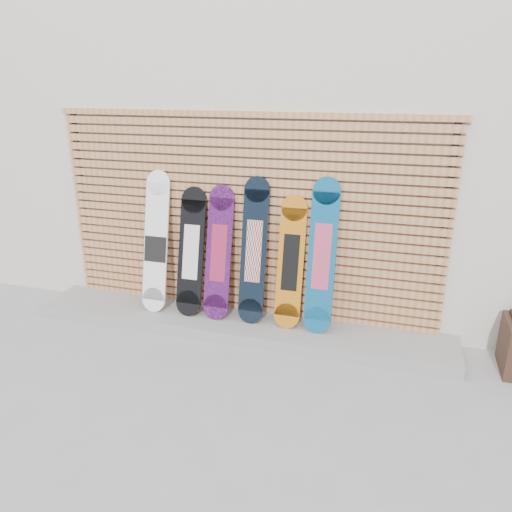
% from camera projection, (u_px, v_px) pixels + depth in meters
% --- Properties ---
extents(ground, '(80.00, 80.00, 0.00)m').
position_uv_depth(ground, '(229.00, 363.00, 4.83)').
color(ground, gray).
rests_on(ground, ground).
extents(building, '(12.00, 5.00, 3.60)m').
position_uv_depth(building, '(341.00, 137.00, 7.25)').
color(building, beige).
rests_on(building, ground).
extents(concrete_step, '(4.60, 0.70, 0.12)m').
position_uv_depth(concrete_step, '(237.00, 324.00, 5.46)').
color(concrete_step, gray).
rests_on(concrete_step, ground).
extents(slat_wall, '(4.26, 0.08, 2.29)m').
position_uv_depth(slat_wall, '(245.00, 216.00, 5.34)').
color(slat_wall, '#AD7248').
rests_on(slat_wall, ground).
extents(snowboard_0, '(0.28, 0.37, 1.55)m').
position_uv_depth(snowboard_0, '(156.00, 243.00, 5.53)').
color(snowboard_0, white).
rests_on(snowboard_0, concrete_step).
extents(snowboard_1, '(0.29, 0.36, 1.39)m').
position_uv_depth(snowboard_1, '(191.00, 252.00, 5.44)').
color(snowboard_1, black).
rests_on(snowboard_1, concrete_step).
extents(snowboard_2, '(0.28, 0.35, 1.43)m').
position_uv_depth(snowboard_2, '(219.00, 253.00, 5.35)').
color(snowboard_2, black).
rests_on(snowboard_2, concrete_step).
extents(snowboard_3, '(0.27, 0.33, 1.54)m').
position_uv_depth(snowboard_3, '(254.00, 251.00, 5.24)').
color(snowboard_3, black).
rests_on(snowboard_3, concrete_step).
extents(snowboard_4, '(0.27, 0.32, 1.37)m').
position_uv_depth(snowboard_4, '(291.00, 263.00, 5.16)').
color(snowboard_4, '#B76A13').
rests_on(snowboard_4, concrete_step).
extents(snowboard_5, '(0.28, 0.33, 1.58)m').
position_uv_depth(snowboard_5, '(322.00, 257.00, 5.03)').
color(snowboard_5, '#0C4F7B').
rests_on(snowboard_5, concrete_step).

